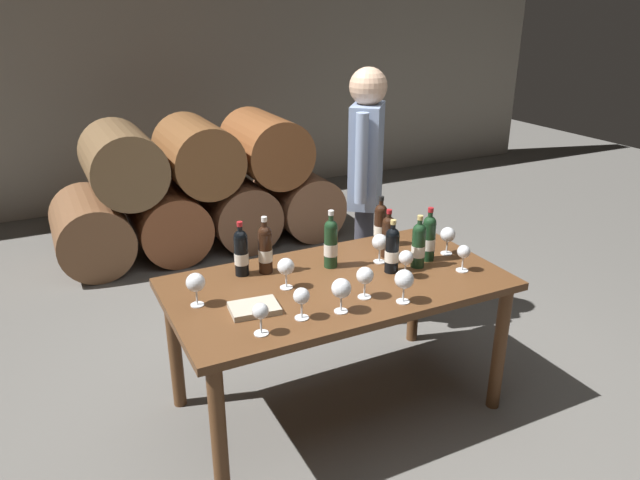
# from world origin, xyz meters

# --- Properties ---
(ground_plane) EXTENTS (14.00, 14.00, 0.00)m
(ground_plane) POSITION_xyz_m (0.00, 0.00, 0.00)
(ground_plane) COLOR #66635E
(cellar_back_wall) EXTENTS (10.00, 0.24, 2.80)m
(cellar_back_wall) POSITION_xyz_m (0.00, 4.20, 1.40)
(cellar_back_wall) COLOR gray
(cellar_back_wall) RESTS_ON ground_plane
(barrel_stack) EXTENTS (2.49, 0.90, 1.15)m
(barrel_stack) POSITION_xyz_m (-0.00, 2.60, 0.53)
(barrel_stack) COLOR brown
(barrel_stack) RESTS_ON ground_plane
(dining_table) EXTENTS (1.70, 0.90, 0.76)m
(dining_table) POSITION_xyz_m (0.00, 0.00, 0.67)
(dining_table) COLOR brown
(dining_table) RESTS_ON ground_plane
(wine_bottle_0) EXTENTS (0.07, 0.07, 0.32)m
(wine_bottle_0) POSITION_xyz_m (0.05, 0.17, 0.90)
(wine_bottle_0) COLOR #19381E
(wine_bottle_0) RESTS_ON dining_table
(wine_bottle_1) EXTENTS (0.07, 0.07, 0.30)m
(wine_bottle_1) POSITION_xyz_m (0.44, 0.31, 0.89)
(wine_bottle_1) COLOR black
(wine_bottle_1) RESTS_ON dining_table
(wine_bottle_2) EXTENTS (0.07, 0.07, 0.29)m
(wine_bottle_2) POSITION_xyz_m (0.46, -0.03, 0.89)
(wine_bottle_2) COLOR #19381E
(wine_bottle_2) RESTS_ON dining_table
(wine_bottle_3) EXTENTS (0.07, 0.07, 0.30)m
(wine_bottle_3) POSITION_xyz_m (0.56, 0.02, 0.89)
(wine_bottle_3) COLOR #19381E
(wine_bottle_3) RESTS_ON dining_table
(wine_bottle_4) EXTENTS (0.07, 0.07, 0.31)m
(wine_bottle_4) POSITION_xyz_m (-0.29, 0.26, 0.89)
(wine_bottle_4) COLOR black
(wine_bottle_4) RESTS_ON dining_table
(wine_bottle_5) EXTENTS (0.07, 0.07, 0.29)m
(wine_bottle_5) POSITION_xyz_m (0.30, -0.03, 0.88)
(wine_bottle_5) COLOR black
(wine_bottle_5) RESTS_ON dining_table
(wine_bottle_6) EXTENTS (0.07, 0.07, 0.27)m
(wine_bottle_6) POSITION_xyz_m (0.39, 0.15, 0.88)
(wine_bottle_6) COLOR black
(wine_bottle_6) RESTS_ON dining_table
(wine_bottle_7) EXTENTS (0.07, 0.07, 0.29)m
(wine_bottle_7) POSITION_xyz_m (-0.41, 0.28, 0.89)
(wine_bottle_7) COLOR black
(wine_bottle_7) RESTS_ON dining_table
(wine_glass_0) EXTENTS (0.07, 0.07, 0.14)m
(wine_glass_0) POSITION_xyz_m (0.64, -0.18, 0.86)
(wine_glass_0) COLOR white
(wine_glass_0) RESTS_ON dining_table
(wine_glass_1) EXTENTS (0.09, 0.09, 0.16)m
(wine_glass_1) POSITION_xyz_m (0.31, 0.10, 0.87)
(wine_glass_1) COLOR white
(wine_glass_1) RESTS_ON dining_table
(wine_glass_2) EXTENTS (0.08, 0.08, 0.15)m
(wine_glass_2) POSITION_xyz_m (-0.32, -0.27, 0.87)
(wine_glass_2) COLOR white
(wine_glass_2) RESTS_ON dining_table
(wine_glass_3) EXTENTS (0.09, 0.09, 0.16)m
(wine_glass_3) POSITION_xyz_m (0.17, -0.34, 0.88)
(wine_glass_3) COLOR white
(wine_glass_3) RESTS_ON dining_table
(wine_glass_4) EXTENTS (0.08, 0.08, 0.16)m
(wine_glass_4) POSITION_xyz_m (0.03, -0.22, 0.87)
(wine_glass_4) COLOR white
(wine_glass_4) RESTS_ON dining_table
(wine_glass_5) EXTENTS (0.08, 0.08, 0.16)m
(wine_glass_5) POSITION_xyz_m (-0.26, 0.04, 0.87)
(wine_glass_5) COLOR white
(wine_glass_5) RESTS_ON dining_table
(wine_glass_6) EXTENTS (0.09, 0.09, 0.16)m
(wine_glass_6) POSITION_xyz_m (-0.14, -0.29, 0.88)
(wine_glass_6) COLOR white
(wine_glass_6) RESTS_ON dining_table
(wine_glass_7) EXTENTS (0.08, 0.08, 0.16)m
(wine_glass_7) POSITION_xyz_m (0.71, 0.04, 0.87)
(wine_glass_7) COLOR white
(wine_glass_7) RESTS_ON dining_table
(wine_glass_8) EXTENTS (0.07, 0.07, 0.15)m
(wine_glass_8) POSITION_xyz_m (-0.53, -0.32, 0.86)
(wine_glass_8) COLOR white
(wine_glass_8) RESTS_ON dining_table
(wine_glass_9) EXTENTS (0.09, 0.09, 0.16)m
(wine_glass_9) POSITION_xyz_m (-0.71, 0.06, 0.87)
(wine_glass_9) COLOR white
(wine_glass_9) RESTS_ON dining_table
(wine_glass_10) EXTENTS (0.08, 0.08, 0.15)m
(wine_glass_10) POSITION_xyz_m (0.33, -0.12, 0.87)
(wine_glass_10) COLOR white
(wine_glass_10) RESTS_ON dining_table
(tasting_notebook) EXTENTS (0.24, 0.18, 0.03)m
(tasting_notebook) POSITION_xyz_m (-0.49, -0.11, 0.77)
(tasting_notebook) COLOR #B2A893
(tasting_notebook) RESTS_ON dining_table
(sommelier_presenting) EXTENTS (0.34, 0.40, 1.72)m
(sommelier_presenting) POSITION_xyz_m (0.60, 0.75, 1.04)
(sommelier_presenting) COLOR #383842
(sommelier_presenting) RESTS_ON ground_plane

